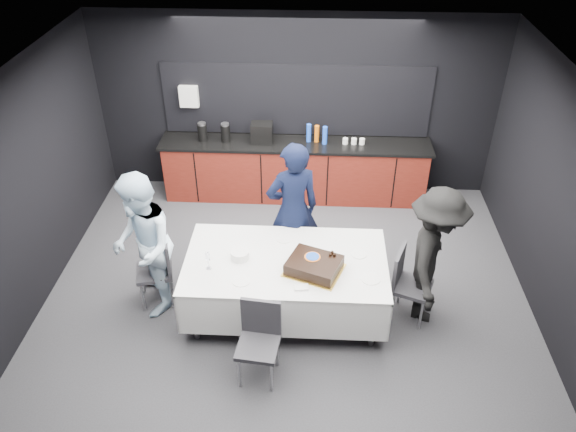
# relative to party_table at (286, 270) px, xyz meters

# --- Properties ---
(ground) EXTENTS (6.00, 6.00, 0.00)m
(ground) POSITION_rel_party_table_xyz_m (0.00, 0.40, -0.64)
(ground) COLOR #3B3C40
(ground) RESTS_ON ground
(room_shell) EXTENTS (6.04, 5.04, 2.82)m
(room_shell) POSITION_rel_party_table_xyz_m (0.00, 0.40, 1.22)
(room_shell) COLOR white
(room_shell) RESTS_ON ground
(kitchenette) EXTENTS (4.10, 0.64, 2.05)m
(kitchenette) POSITION_rel_party_table_xyz_m (-0.02, 2.62, -0.10)
(kitchenette) COLOR #57150D
(kitchenette) RESTS_ON ground
(party_table) EXTENTS (2.32, 1.32, 0.78)m
(party_table) POSITION_rel_party_table_xyz_m (0.00, 0.00, 0.00)
(party_table) COLOR #99999E
(party_table) RESTS_ON ground
(cake_assembly) EXTENTS (0.74, 0.67, 0.18)m
(cake_assembly) POSITION_rel_party_table_xyz_m (0.32, -0.16, 0.21)
(cake_assembly) COLOR gold
(cake_assembly) RESTS_ON party_table
(plate_stack) EXTENTS (0.21, 0.21, 0.10)m
(plate_stack) POSITION_rel_party_table_xyz_m (-0.53, 0.01, 0.19)
(plate_stack) COLOR white
(plate_stack) RESTS_ON party_table
(loose_plate_near) EXTENTS (0.20, 0.20, 0.01)m
(loose_plate_near) POSITION_rel_party_table_xyz_m (-0.47, -0.38, 0.14)
(loose_plate_near) COLOR white
(loose_plate_near) RESTS_ON party_table
(loose_plate_right_a) EXTENTS (0.18, 0.18, 0.01)m
(loose_plate_right_a) POSITION_rel_party_table_xyz_m (0.84, 0.15, 0.14)
(loose_plate_right_a) COLOR white
(loose_plate_right_a) RESTS_ON party_table
(loose_plate_right_b) EXTENTS (0.22, 0.22, 0.01)m
(loose_plate_right_b) POSITION_rel_party_table_xyz_m (0.95, -0.27, 0.14)
(loose_plate_right_b) COLOR white
(loose_plate_right_b) RESTS_ON party_table
(loose_plate_far) EXTENTS (0.19, 0.19, 0.01)m
(loose_plate_far) POSITION_rel_party_table_xyz_m (-0.04, 0.40, 0.14)
(loose_plate_far) COLOR white
(loose_plate_far) RESTS_ON party_table
(fork_pile) EXTENTS (0.16, 0.11, 0.02)m
(fork_pile) POSITION_rel_party_table_xyz_m (0.19, -0.46, 0.15)
(fork_pile) COLOR white
(fork_pile) RESTS_ON party_table
(champagne_flute) EXTENTS (0.06, 0.06, 0.22)m
(champagne_flute) POSITION_rel_party_table_xyz_m (-0.86, -0.19, 0.30)
(champagne_flute) COLOR white
(champagne_flute) RESTS_ON party_table
(chair_left) EXTENTS (0.51, 0.51, 0.92)m
(chair_left) POSITION_rel_party_table_xyz_m (-1.52, 0.13, -0.11)
(chair_left) COLOR #2F2F34
(chair_left) RESTS_ON ground
(chair_right) EXTENTS (0.54, 0.54, 0.92)m
(chair_right) POSITION_rel_party_table_xyz_m (1.41, 0.02, -0.11)
(chair_right) COLOR #2F2F34
(chair_right) RESTS_ON ground
(chair_near) EXTENTS (0.47, 0.47, 0.92)m
(chair_near) POSITION_rel_party_table_xyz_m (-0.22, -0.93, -0.11)
(chair_near) COLOR #2F2F34
(chair_near) RESTS_ON ground
(person_center) EXTENTS (0.79, 0.65, 1.86)m
(person_center) POSITION_rel_party_table_xyz_m (0.04, 0.80, 0.29)
(person_center) COLOR black
(person_center) RESTS_ON ground
(person_left) EXTENTS (0.94, 1.06, 1.82)m
(person_left) POSITION_rel_party_table_xyz_m (-1.64, 0.01, 0.27)
(person_left) COLOR #C6E3FA
(person_left) RESTS_ON ground
(person_right) EXTENTS (0.90, 1.25, 1.74)m
(person_right) POSITION_rel_party_table_xyz_m (1.67, 0.05, 0.23)
(person_right) COLOR black
(person_right) RESTS_ON ground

